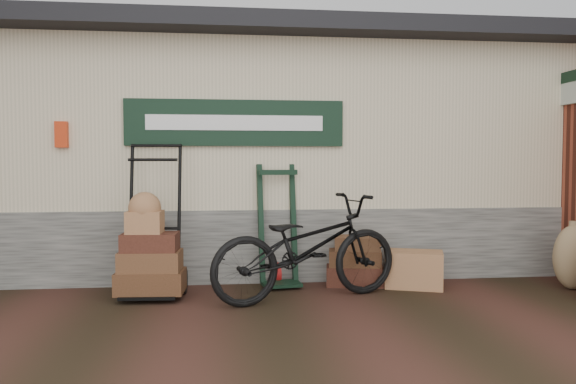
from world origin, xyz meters
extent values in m
plane|color=black|center=(0.00, 0.00, 0.00)|extent=(80.00, 80.00, 0.00)
cube|color=#4C4C47|center=(0.00, 2.75, 0.45)|extent=(14.00, 3.54, 0.90)
cube|color=#BEB18B|center=(0.00, 2.75, 1.95)|extent=(14.00, 3.50, 2.10)
cube|color=black|center=(0.00, 2.60, 3.10)|extent=(14.40, 4.10, 0.20)
cube|color=black|center=(-0.30, 0.97, 1.95)|extent=(2.60, 0.06, 0.55)
cube|color=white|center=(-0.30, 0.94, 1.95)|extent=(2.10, 0.01, 0.18)
cube|color=red|center=(-2.30, 0.97, 1.80)|extent=(0.14, 0.10, 0.30)
cube|color=brown|center=(1.79, 0.57, 0.21)|extent=(0.76, 0.63, 0.43)
imported|color=black|center=(0.44, 0.11, 0.63)|extent=(1.39, 2.29, 1.26)
ellipsoid|color=#8B674B|center=(3.60, 0.26, 0.38)|extent=(0.51, 0.45, 0.75)
camera|label=1|loc=(-0.45, -5.79, 1.48)|focal=35.00mm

